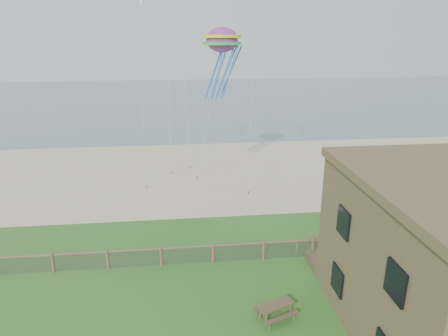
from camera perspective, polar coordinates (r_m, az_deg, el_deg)
The scene contains 7 objects.
ground at distance 19.31m, azimuth 0.08°, elevation -22.83°, with size 160.00×160.00×0.00m, color #296221.
sand_beach at distance 38.55m, azimuth -3.59°, elevation -0.56°, with size 72.00×20.00×0.02m, color #BBAF87.
ocean at distance 81.34m, azimuth -5.21°, elevation 9.79°, with size 160.00×68.00×0.02m, color slate.
chainlink_fence at distance 23.80m, azimuth -1.58°, elevation -12.20°, with size 36.20×0.20×1.25m, color brown, non-canonical shape.
motel_deck at distance 27.30m, azimuth 27.53°, elevation -10.91°, with size 15.00×2.00×0.50m, color brown.
picnic_table at distance 20.12m, azimuth 7.33°, elevation -19.60°, with size 1.77×1.34×0.75m, color brown, non-canonical shape.
octopus_kite at distance 31.67m, azimuth -0.28°, elevation 15.05°, with size 2.93×2.07×6.03m, color #F33A26, non-canonical shape.
Camera 1 is at (-1.62, -14.30, 12.87)m, focal length 32.00 mm.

